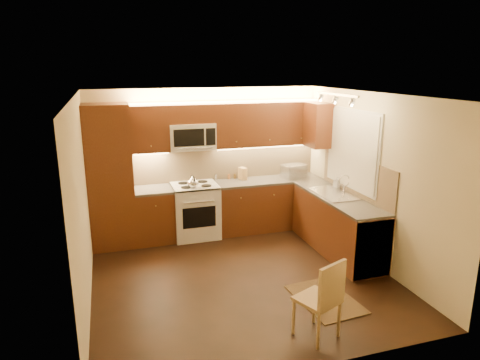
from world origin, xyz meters
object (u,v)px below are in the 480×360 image
object	(u,v)px
microwave	(192,136)
knife_block	(243,174)
toaster_oven	(294,171)
kettle	(193,182)
soap_bottle	(337,182)
stove	(195,211)
sink	(334,189)
dining_chair	(317,297)

from	to	relation	value
microwave	knife_block	distance (m)	1.15
toaster_oven	knife_block	size ratio (longest dim) A/B	1.85
kettle	knife_block	bearing A→B (deg)	3.33
soap_bottle	stove	bearing A→B (deg)	142.42
stove	sink	distance (m)	2.35
kettle	soap_bottle	bearing A→B (deg)	-31.82
toaster_oven	soap_bottle	xyz separation A→B (m)	(0.40, -0.83, -0.02)
toaster_oven	knife_block	bearing A→B (deg)	160.93
soap_bottle	dining_chair	size ratio (longest dim) A/B	0.21
dining_chair	soap_bottle	bearing A→B (deg)	33.61
dining_chair	microwave	bearing A→B (deg)	78.07
soap_bottle	microwave	bearing A→B (deg)	139.43
microwave	sink	xyz separation A→B (m)	(2.00, -1.26, -0.74)
sink	dining_chair	size ratio (longest dim) A/B	0.94
microwave	sink	distance (m)	2.48
toaster_oven	dining_chair	distance (m)	3.46
knife_block	dining_chair	bearing A→B (deg)	-109.93
toaster_oven	soap_bottle	bearing A→B (deg)	-74.29
dining_chair	kettle	bearing A→B (deg)	80.36
microwave	dining_chair	xyz separation A→B (m)	(0.67, -3.34, -1.26)
sink	knife_block	xyz separation A→B (m)	(-1.10, 1.28, 0.03)
microwave	sink	world-z (taller)	microwave
knife_block	dining_chair	xyz separation A→B (m)	(-0.23, -3.36, -0.55)
sink	dining_chair	world-z (taller)	sink
kettle	dining_chair	world-z (taller)	kettle
kettle	sink	bearing A→B (deg)	-40.75
stove	sink	world-z (taller)	sink
microwave	toaster_oven	distance (m)	1.95
toaster_oven	kettle	bearing A→B (deg)	175.89
microwave	knife_block	world-z (taller)	microwave
toaster_oven	stove	bearing A→B (deg)	170.33
stove	kettle	size ratio (longest dim) A/B	4.31
kettle	dining_chair	distance (m)	3.16
dining_chair	toaster_oven	bearing A→B (deg)	47.06
stove	microwave	distance (m)	1.27
stove	kettle	distance (m)	0.60
knife_block	sink	bearing A→B (deg)	-65.38
microwave	toaster_oven	size ratio (longest dim) A/B	1.91
sink	soap_bottle	bearing A→B (deg)	53.63
soap_bottle	dining_chair	xyz separation A→B (m)	(-1.56, -2.38, -0.54)
kettle	toaster_oven	distance (m)	1.89
kettle	toaster_oven	size ratio (longest dim) A/B	0.54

